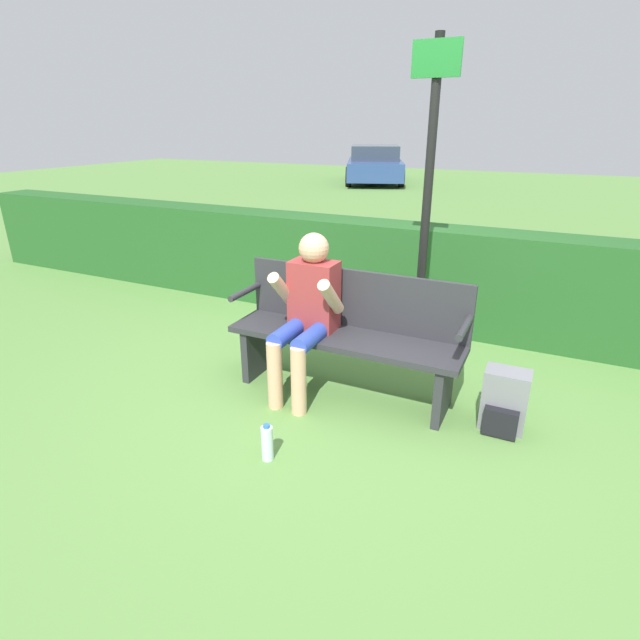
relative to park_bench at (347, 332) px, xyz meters
name	(u,v)px	position (x,y,z in m)	size (l,w,h in m)	color
ground_plane	(343,392)	(0.00, -0.07, -0.48)	(40.00, 40.00, 0.00)	#5B8942
hedge_back	(408,275)	(0.00, 1.60, 0.02)	(12.00, 0.46, 1.02)	#235623
park_bench	(347,332)	(0.00, 0.00, 0.00)	(1.77, 0.45, 0.93)	#2D2D33
person_seated	(307,308)	(-0.27, -0.14, 0.20)	(0.49, 0.62, 1.22)	#993333
backpack	(504,402)	(1.17, -0.04, -0.28)	(0.29, 0.26, 0.43)	slate
water_bottle	(267,443)	(-0.10, -1.03, -0.37)	(0.07, 0.07, 0.25)	silver
signpost	(427,196)	(0.36, 0.68, 0.94)	(0.35, 0.09, 2.54)	black
parked_car	(375,165)	(-4.72, 13.76, 0.11)	(3.11, 4.45, 1.23)	#2D4784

